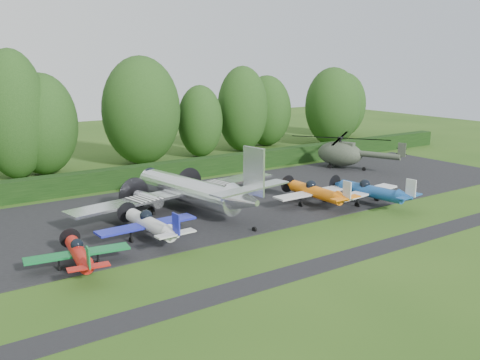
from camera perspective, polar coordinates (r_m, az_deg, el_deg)
ground at (r=39.81m, az=4.41°, el=-5.88°), size 160.00×160.00×0.00m
apron at (r=47.64m, az=-3.15°, el=-2.70°), size 70.00×18.00×0.01m
taxiway_verge at (r=35.63m, az=10.53°, el=-8.36°), size 70.00×2.00×0.00m
hedgerow at (r=57.04m, az=-8.92°, el=-0.22°), size 90.00×1.60×2.00m
transport_plane at (r=45.36m, az=-5.40°, el=-1.10°), size 20.82×15.97×6.67m
light_plane_red at (r=34.71m, az=-16.82°, el=-7.49°), size 6.41×6.74×2.46m
light_plane_white at (r=38.80m, az=-9.55°, el=-4.65°), size 7.54×7.93×2.90m
light_plane_orange at (r=47.69m, az=8.06°, el=-1.26°), size 7.70×8.10×2.96m
light_plane_blue at (r=48.75m, az=13.76°, el=-1.15°), size 7.92×8.33×3.05m
helicopter at (r=64.21m, az=10.64°, el=2.99°), size 11.55×13.52×3.72m
sign_board at (r=72.06m, az=11.00°, el=3.43°), size 3.26×0.12×1.83m
tree_0 at (r=74.55m, az=0.27°, el=7.57°), size 7.03×7.03×11.78m
tree_2 at (r=70.54m, az=-4.27°, el=6.26°), size 5.91×5.91×9.41m
tree_3 at (r=66.21m, az=-10.50°, el=7.27°), size 9.44×9.44×13.12m
tree_4 at (r=79.51m, az=2.84°, el=7.37°), size 7.28×7.28×10.36m
tree_5 at (r=81.10m, az=9.85°, el=7.72°), size 8.14×8.14×11.52m
tree_6 at (r=63.20m, az=-20.34°, el=5.59°), size 7.67×7.67×11.28m
tree_10 at (r=90.82m, az=10.99°, el=7.90°), size 7.29×7.29×10.52m
tree_11 at (r=61.82m, az=-23.05°, el=6.41°), size 7.12×7.12×13.84m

